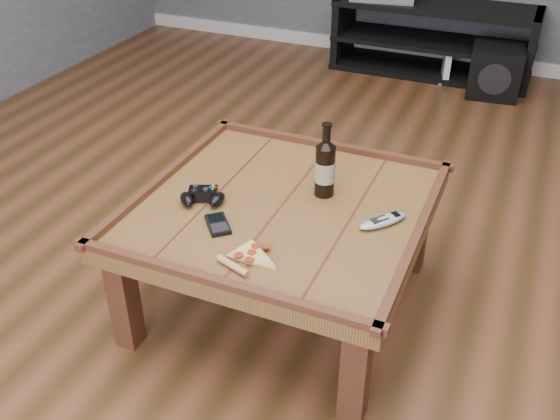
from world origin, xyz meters
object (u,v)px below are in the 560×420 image
at_px(smartphone, 218,224).
at_px(remote_control, 383,221).
at_px(game_console, 446,69).
at_px(subwoofer, 495,71).
at_px(beer_bottle, 325,167).
at_px(coffee_table, 282,218).
at_px(pizza_slice, 249,256).
at_px(media_console, 433,39).
at_px(game_controller, 202,197).

bearing_deg(smartphone, remote_control, -16.13).
bearing_deg(game_console, subwoofer, -33.25).
bearing_deg(beer_bottle, coffee_table, -130.86).
relative_size(pizza_slice, subwoofer, 0.71).
bearing_deg(remote_control, subwoofer, 125.94).
relative_size(media_console, beer_bottle, 4.99).
distance_m(game_controller, subwoofer, 2.72).
xyz_separation_m(media_console, remote_control, (0.36, -2.73, 0.22)).
xyz_separation_m(coffee_table, remote_control, (0.36, 0.02, 0.07)).
bearing_deg(game_controller, beer_bottle, 7.84).
distance_m(smartphone, remote_control, 0.56).
relative_size(game_controller, smartphone, 1.22).
height_order(game_controller, game_console, game_controller).
height_order(coffee_table, pizza_slice, coffee_table).
bearing_deg(media_console, smartphone, -92.85).
height_order(beer_bottle, pizza_slice, beer_bottle).
bearing_deg(game_controller, smartphone, -65.98).
bearing_deg(coffee_table, beer_bottle, 49.14).
xyz_separation_m(media_console, smartphone, (-0.15, -2.96, 0.21)).
height_order(game_controller, smartphone, game_controller).
distance_m(coffee_table, beer_bottle, 0.24).
bearing_deg(smartphone, coffee_table, 14.47).
relative_size(pizza_slice, smartphone, 1.85).
xyz_separation_m(beer_bottle, smartphone, (-0.26, -0.34, -0.10)).
distance_m(smartphone, game_console, 2.86).
relative_size(media_console, game_controller, 8.29).
height_order(pizza_slice, subwoofer, pizza_slice).
bearing_deg(subwoofer, game_console, 156.06).
bearing_deg(subwoofer, beer_bottle, -104.85).
height_order(coffee_table, smartphone, coffee_table).
xyz_separation_m(coffee_table, media_console, (0.00, 2.75, -0.15)).
bearing_deg(media_console, game_console, -44.45).
height_order(game_controller, remote_control, game_controller).
distance_m(media_console, beer_bottle, 2.64).
bearing_deg(beer_bottle, remote_control, -23.33).
height_order(smartphone, subwoofer, smartphone).
xyz_separation_m(game_controller, smartphone, (0.12, -0.11, -0.01)).
height_order(media_console, beer_bottle, beer_bottle).
relative_size(game_controller, game_console, 0.81).
distance_m(pizza_slice, game_console, 2.97).
height_order(media_console, pizza_slice, media_console).
xyz_separation_m(beer_bottle, remote_control, (0.25, -0.11, -0.10)).
relative_size(coffee_table, game_console, 4.91).
distance_m(coffee_table, remote_control, 0.37).
bearing_deg(media_console, beer_bottle, -87.59).
xyz_separation_m(coffee_table, smartphone, (-0.15, -0.21, 0.07)).
bearing_deg(remote_control, smartphone, -116.96).
xyz_separation_m(game_controller, remote_control, (0.63, 0.12, -0.01)).
distance_m(media_console, remote_control, 2.76).
bearing_deg(beer_bottle, media_console, 92.41).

